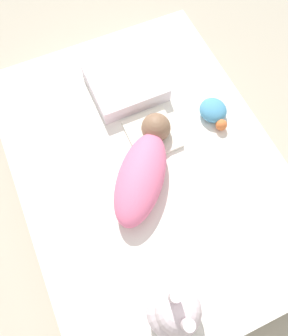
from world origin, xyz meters
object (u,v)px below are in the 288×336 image
at_px(pillow, 125,82).
at_px(turtle_plush, 214,112).
at_px(swaddled_baby, 143,169).
at_px(bunny_plush, 175,310).

height_order(pillow, turtle_plush, pillow).
distance_m(pillow, turtle_plush, 0.42).
relative_size(swaddled_baby, turtle_plush, 2.81).
relative_size(bunny_plush, turtle_plush, 2.20).
distance_m(swaddled_baby, bunny_plush, 0.52).
bearing_deg(swaddled_baby, pillow, 26.08).
height_order(bunny_plush, turtle_plush, bunny_plush).
relative_size(pillow, turtle_plush, 1.93).
bearing_deg(turtle_plush, swaddled_baby, -71.10).
height_order(pillow, bunny_plush, bunny_plush).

